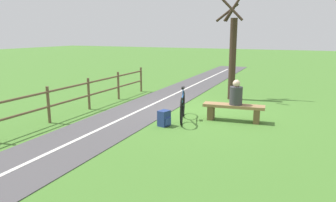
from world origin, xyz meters
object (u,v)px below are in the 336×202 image
Objects in this scene: person_seated at (236,94)px; bicycle at (183,107)px; backpack at (164,118)px; tree_far_left at (232,51)px; bench at (234,110)px.

bicycle is (1.36, 0.56, -0.37)m from person_seated.
backpack is (1.59, 1.27, -0.56)m from person_seated.
person_seated is at bearing 106.18° from tree_far_left.
bench is 2.47× the size of person_seated.
backpack is (0.23, 0.71, -0.19)m from bicycle.
person_seated is 0.17× the size of tree_far_left.
person_seated is 0.42× the size of bicycle.
bench is 0.44m from person_seated.
bench is 3.42m from tree_far_left.
person_seated reaches higher than bicycle.
bench is 2.00m from backpack.
person_seated reaches higher than bench.
person_seated is (-0.05, -0.01, 0.44)m from bench.
backpack is at bearing 32.65° from bench.
tree_far_left reaches higher than bench.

